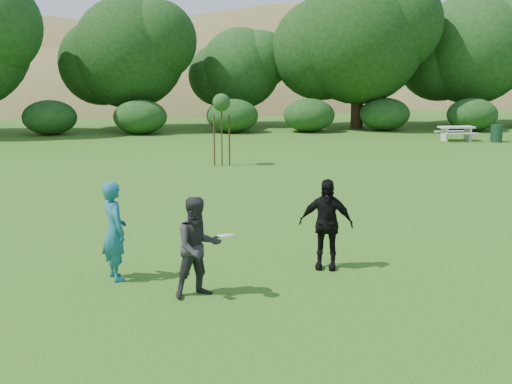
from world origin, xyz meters
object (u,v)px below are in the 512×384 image
Objects in this scene: player_grey at (198,247)px; player_teal at (114,231)px; player_black at (326,224)px; picnic_table at (456,131)px; trash_can_near at (497,133)px; sapling at (221,105)px.

player_teal is at bearing 124.46° from player_grey.
picnic_table is (12.15, 20.03, -0.38)m from player_black.
player_grey is 26.27m from trash_can_near.
trash_can_near is at bearing 32.39° from player_grey.
player_teal reaches higher than trash_can_near.
picnic_table is at bearing 77.69° from player_black.
player_grey is at bearing -124.72° from picnic_table.
picnic_table is (-1.82, 0.83, 0.07)m from trash_can_near.
trash_can_near is (13.98, 19.20, -0.45)m from player_black.
picnic_table is at bearing 155.62° from trash_can_near.
player_teal is at bearing -159.85° from player_black.
trash_can_near is at bearing -24.38° from picnic_table.
player_teal is at bearing -103.44° from sapling.
player_grey reaches higher than trash_can_near.
player_teal is 0.65× the size of sapling.
trash_can_near is 0.50× the size of picnic_table.
picnic_table is (16.19, 20.11, -0.41)m from player_teal.
player_grey reaches higher than picnic_table.
sapling is at bearing 64.64° from player_grey.
trash_can_near is at bearing -65.10° from player_teal.
sapling reaches higher than trash_can_near.
player_grey is 14.72m from sapling.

